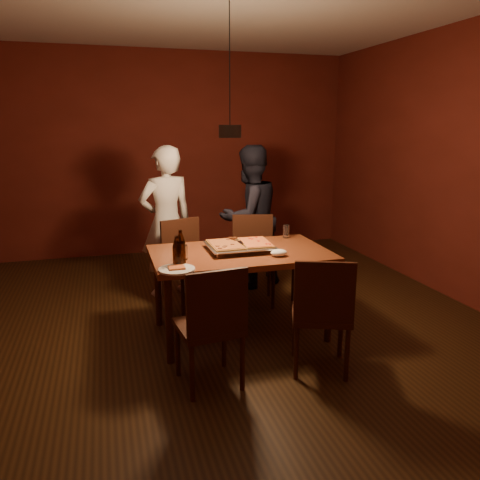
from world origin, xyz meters
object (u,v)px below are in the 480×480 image
object	(u,v)px
pizza_tray	(240,247)
chair_near_left	(212,317)
chair_far_right	(253,250)
pendant_lamp	(230,130)
chair_near_right	(322,305)
beer_bottle_b	(181,248)
beer_bottle_a	(177,251)
diner_white	(166,222)
diner_dark	(250,217)
dining_table	(240,260)
chair_far_left	(186,256)
plate_slice	(177,269)

from	to	relation	value
pizza_tray	chair_near_left	bearing A→B (deg)	-117.59
chair_far_right	pendant_lamp	world-z (taller)	pendant_lamp
chair_near_left	chair_near_right	world-z (taller)	same
chair_near_left	pizza_tray	distance (m)	0.99
beer_bottle_b	pendant_lamp	xyz separation A→B (m)	(0.46, 0.25, 0.87)
chair_near_left	chair_near_right	xyz separation A→B (m)	(0.81, -0.02, 0.00)
beer_bottle_a	beer_bottle_b	xyz separation A→B (m)	(0.03, 0.01, 0.02)
diner_white	diner_dark	bearing A→B (deg)	168.07
chair_far_right	diner_white	size ratio (longest dim) A/B	0.32
dining_table	diner_dark	distance (m)	1.31
beer_bottle_a	beer_bottle_b	distance (m)	0.04
chair_near_left	beer_bottle_a	world-z (taller)	beer_bottle_a
chair_near_left	beer_bottle_a	bearing A→B (deg)	98.46
chair_far_left	dining_table	bearing A→B (deg)	97.29
chair_near_right	diner_white	world-z (taller)	diner_white
beer_bottle_a	diner_dark	size ratio (longest dim) A/B	0.15
beer_bottle_b	diner_dark	size ratio (longest dim) A/B	0.17
beer_bottle_a	diner_dark	bearing A→B (deg)	54.75
plate_slice	dining_table	bearing A→B (deg)	32.68
chair_far_left	chair_near_left	bearing A→B (deg)	68.72
chair_near_left	plate_slice	world-z (taller)	chair_near_left
chair_near_left	beer_bottle_a	distance (m)	0.66
chair_far_right	pizza_tray	world-z (taller)	chair_far_right
chair_near_right	pendant_lamp	size ratio (longest dim) A/B	0.49
pizza_tray	diner_white	size ratio (longest dim) A/B	0.34
chair_far_right	pendant_lamp	xyz separation A→B (m)	(-0.45, -0.75, 1.22)
beer_bottle_b	beer_bottle_a	bearing A→B (deg)	-166.75
dining_table	diner_dark	world-z (taller)	diner_dark
chair_far_left	plate_slice	world-z (taller)	chair_far_left
dining_table	chair_far_right	xyz separation A→B (m)	(0.36, 0.75, -0.14)
dining_table	diner_white	world-z (taller)	diner_white
chair_near_right	pendant_lamp	world-z (taller)	pendant_lamp
pizza_tray	plate_slice	distance (m)	0.74
chair_near_right	beer_bottle_b	size ratio (longest dim) A/B	1.97
beer_bottle_b	chair_far_left	bearing A→B (deg)	78.59
plate_slice	chair_near_right	bearing A→B (deg)	-24.87
pendant_lamp	chair_near_left	bearing A→B (deg)	-113.20
chair_far_left	beer_bottle_a	bearing A→B (deg)	58.71
dining_table	chair_far_left	bearing A→B (deg)	115.39
dining_table	beer_bottle_a	bearing A→B (deg)	-155.55
chair_far_left	diner_white	distance (m)	0.53
chair_near_left	dining_table	bearing A→B (deg)	55.76
dining_table	plate_slice	bearing A→B (deg)	-147.32
dining_table	chair_far_left	distance (m)	0.82
chair_far_left	pizza_tray	world-z (taller)	chair_far_left
plate_slice	pizza_tray	bearing A→B (deg)	34.87
beer_bottle_a	diner_white	bearing A→B (deg)	85.64
pizza_tray	chair_near_right	bearing A→B (deg)	-67.84
plate_slice	diner_dark	distance (m)	1.93
pendant_lamp	dining_table	bearing A→B (deg)	4.23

